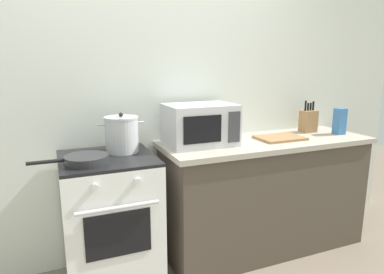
# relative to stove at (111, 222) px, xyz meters

# --- Properties ---
(back_wall) EXTENTS (4.40, 0.10, 2.50)m
(back_wall) POSITION_rel_stove_xyz_m (0.65, 0.37, 0.79)
(back_wall) COLOR silver
(back_wall) RESTS_ON ground_plane
(lower_cabinet_right) EXTENTS (1.64, 0.56, 0.88)m
(lower_cabinet_right) POSITION_rel_stove_xyz_m (1.25, 0.02, -0.02)
(lower_cabinet_right) COLOR #4C4238
(lower_cabinet_right) RESTS_ON ground_plane
(countertop_right) EXTENTS (1.70, 0.60, 0.04)m
(countertop_right) POSITION_rel_stove_xyz_m (1.25, 0.02, 0.44)
(countertop_right) COLOR #ADA393
(countertop_right) RESTS_ON lower_cabinet_right
(stove) EXTENTS (0.60, 0.64, 0.92)m
(stove) POSITION_rel_stove_xyz_m (0.00, 0.00, 0.00)
(stove) COLOR white
(stove) RESTS_ON ground_plane
(stock_pot) EXTENTS (0.31, 0.23, 0.27)m
(stock_pot) POSITION_rel_stove_xyz_m (0.12, 0.09, 0.58)
(stock_pot) COLOR silver
(stock_pot) RESTS_ON stove
(frying_pan) EXTENTS (0.46, 0.26, 0.05)m
(frying_pan) POSITION_rel_stove_xyz_m (-0.14, -0.11, 0.48)
(frying_pan) COLOR #28282B
(frying_pan) RESTS_ON stove
(microwave) EXTENTS (0.50, 0.37, 0.30)m
(microwave) POSITION_rel_stove_xyz_m (0.69, 0.08, 0.61)
(microwave) COLOR silver
(microwave) RESTS_ON countertop_right
(cutting_board) EXTENTS (0.36, 0.26, 0.02)m
(cutting_board) POSITION_rel_stove_xyz_m (1.36, 0.00, 0.47)
(cutting_board) COLOR #997047
(cutting_board) RESTS_ON countertop_right
(knife_block) EXTENTS (0.13, 0.10, 0.28)m
(knife_block) POSITION_rel_stove_xyz_m (1.75, 0.14, 0.56)
(knife_block) COLOR #997047
(knife_block) RESTS_ON countertop_right
(pasta_box) EXTENTS (0.08, 0.08, 0.22)m
(pasta_box) POSITION_rel_stove_xyz_m (1.94, -0.03, 0.57)
(pasta_box) COLOR teal
(pasta_box) RESTS_ON countertop_right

